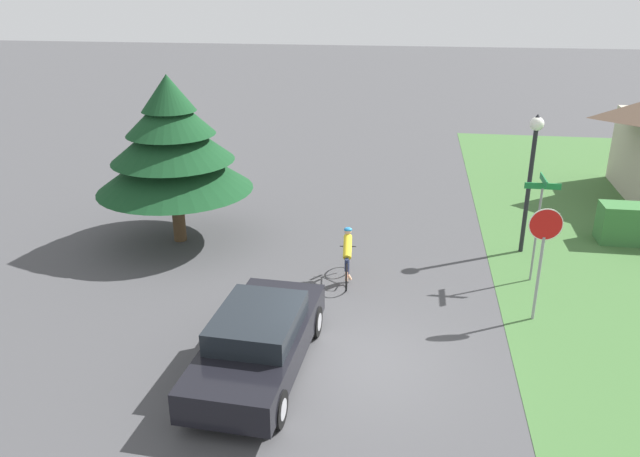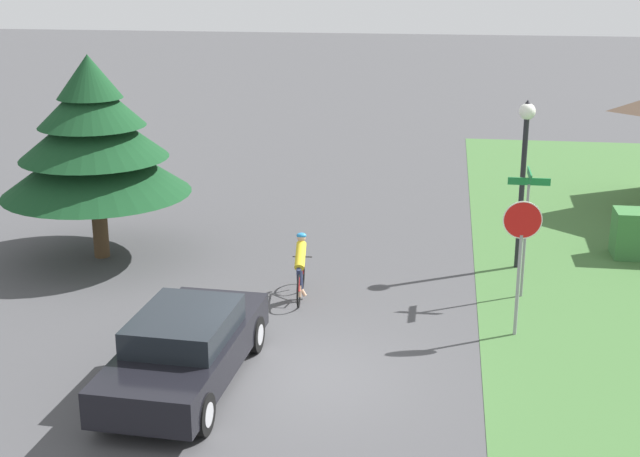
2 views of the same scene
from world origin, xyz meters
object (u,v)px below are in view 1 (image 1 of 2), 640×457
conifer_tall_near (172,147)px  stop_sign (543,242)px  cyclist (347,257)px  street_lamp (533,156)px  street_name_sign (539,211)px  sedan_left_lane (259,341)px

conifer_tall_near → stop_sign: bearing=-18.9°
cyclist → stop_sign: (4.58, -1.40, 1.30)m
cyclist → street_lamp: (4.89, 2.67, 2.22)m
cyclist → street_name_sign: (4.86, 0.73, 1.29)m
cyclist → sedan_left_lane: bearing=158.7°
conifer_tall_near → sedan_left_lane: bearing=-57.6°
street_lamp → conifer_tall_near: conifer_tall_near is taller
sedan_left_lane → cyclist: cyclist is taller
stop_sign → street_name_sign: size_ratio=0.97×
sedan_left_lane → cyclist: (1.32, 4.42, -0.01)m
sedan_left_lane → conifer_tall_near: conifer_tall_near is taller
cyclist → stop_sign: stop_sign is taller
sedan_left_lane → conifer_tall_near: 7.95m
cyclist → street_name_sign: bearing=-86.1°
cyclist → conifer_tall_near: size_ratio=0.36×
cyclist → street_name_sign: size_ratio=0.63×
stop_sign → street_lamp: 4.19m
sedan_left_lane → conifer_tall_near: size_ratio=0.93×
cyclist → conifer_tall_near: (-5.41, 2.02, 2.27)m
sedan_left_lane → street_lamp: 9.68m
sedan_left_lane → street_lamp: (6.21, 7.09, 2.21)m
stop_sign → conifer_tall_near: 10.60m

